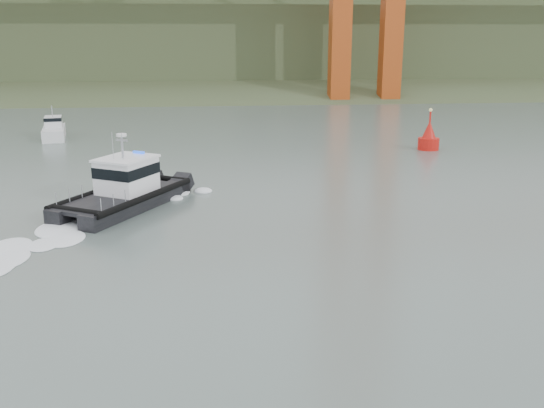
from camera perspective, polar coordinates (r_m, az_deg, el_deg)
The scene contains 5 objects.
ground at distance 21.67m, azimuth -0.01°, elevation -12.38°, with size 400.00×400.00×0.00m, color #4D5C56.
headlands at distance 144.58m, azimuth -5.17°, elevation 14.37°, with size 500.00×105.36×27.12m.
patrol_boat at distance 37.89m, azimuth -13.70°, elevation 1.44°, with size 7.84×10.07×4.67m.
motorboat at distance 65.73m, azimuth -19.84°, elevation 6.58°, with size 3.22×6.49×3.41m.
nav_buoy at distance 57.46m, azimuth 14.54°, elevation 6.02°, with size 1.92×1.92×3.99m.
Camera 1 is at (-1.92, -19.03, 10.19)m, focal length 40.00 mm.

